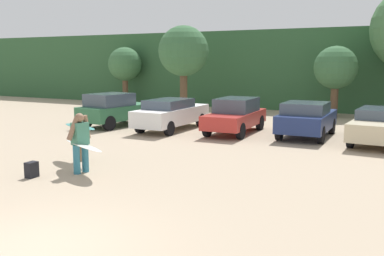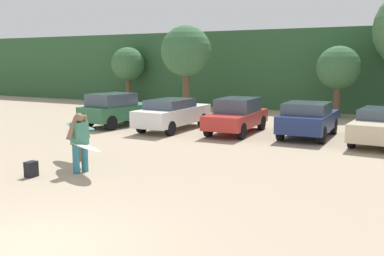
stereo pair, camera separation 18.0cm
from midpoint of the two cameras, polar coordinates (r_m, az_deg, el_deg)
name	(u,v)px [view 1 (the left image)]	position (r m, az deg, el deg)	size (l,w,h in m)	color
ground_plane	(35,250)	(8.51, -20.38, -14.62)	(120.00, 120.00, 0.00)	tan
hillside_ridge	(334,69)	(35.36, 17.84, 7.31)	(108.00, 12.00, 5.40)	#2D5633
tree_ridge_back	(125,65)	(34.12, -8.87, 8.14)	(2.55, 2.55, 4.35)	brown
tree_center	(184,52)	(28.49, -1.29, 9.89)	(3.23, 3.23, 5.55)	brown
tree_far_right	(336,68)	(27.02, 17.99, 7.39)	(2.51, 2.51, 4.17)	brown
parked_car_forest_green	(114,109)	(22.65, -10.28, 2.44)	(2.32, 4.14, 1.69)	#2D6642
parked_car_white	(171,113)	(21.13, -2.96, 1.91)	(1.76, 4.77, 1.50)	white
parked_car_red	(235,115)	(20.27, 5.42, 1.69)	(1.89, 4.39, 1.61)	#B72D28
parked_car_navy	(307,119)	(19.65, 14.43, 1.20)	(1.98, 4.08, 1.55)	navy
parked_car_champagne	(382,125)	(19.16, 23.17, 0.36)	(2.21, 4.78, 1.40)	beige
person_adult	(80,139)	(13.32, -14.70, -1.45)	(0.41, 0.84, 1.79)	teal
person_child	(78,142)	(14.87, -14.94, -1.79)	(0.27, 0.56, 1.17)	#8C6B4C
surfboard_white	(84,146)	(13.32, -14.29, -2.22)	(2.32, 1.64, 0.23)	white
surfboard_teal	(80,127)	(14.86, -14.72, 0.18)	(1.90, 1.18, 0.10)	teal
backpack_dropped	(32,170)	(13.40, -20.48, -5.10)	(0.24, 0.34, 0.45)	black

